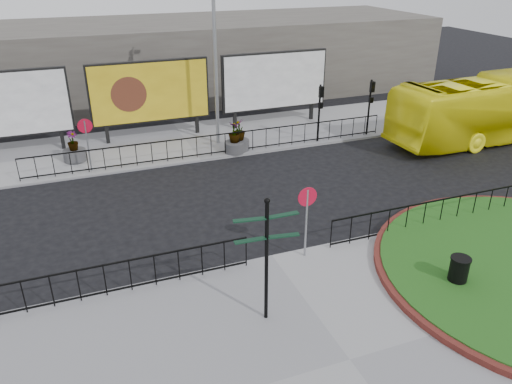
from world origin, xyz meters
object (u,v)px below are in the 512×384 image
fingerpost_sign (267,249)px  lamp_post (215,51)px  billboard_mid (150,92)px  planter_b (234,141)px  litter_bin (458,272)px  planter_a (74,151)px  planter_c (239,138)px  bus (496,108)px

fingerpost_sign → lamp_post: bearing=87.2°
billboard_mid → planter_b: (3.37, -3.57, -1.91)m
lamp_post → fingerpost_sign: bearing=-101.6°
litter_bin → planter_b: 13.17m
planter_a → planter_c: planter_c is taller
lamp_post → planter_c: size_ratio=5.83×
lamp_post → planter_a: (-7.13, -0.00, -4.22)m
lamp_post → planter_c: 4.39m
planter_c → lamp_post: bearing=116.9°
bus → planter_c: 13.73m
billboard_mid → fingerpost_sign: 15.77m
planter_a → planter_c: 7.95m
billboard_mid → bus: (17.07, -6.29, -0.89)m
fingerpost_sign → bus: size_ratio=0.30×
bus → planter_b: 14.01m
litter_bin → planter_c: size_ratio=0.62×
billboard_mid → planter_a: bearing=-154.5°
billboard_mid → litter_bin: billboard_mid is taller
fingerpost_sign → bus: bearing=38.1°
planter_c → bus: bearing=-12.5°
bus → planter_c: size_ratio=7.76×
lamp_post → bus: 15.04m
billboard_mid → planter_c: bearing=-42.1°
bus → litter_bin: bearing=130.7°
planter_b → planter_c: bearing=35.0°
planter_a → planter_b: planter_b is taller
planter_a → planter_b: size_ratio=0.94×
lamp_post → litter_bin: 15.39m
bus → planter_a: (-21.19, 4.32, -1.11)m
planter_a → planter_c: bearing=-9.9°
billboard_mid → lamp_post: 4.23m
litter_bin → planter_c: (-2.30, 13.13, 0.10)m
billboard_mid → bus: 18.21m
litter_bin → bus: size_ratio=0.08×
billboard_mid → bus: billboard_mid is taller
litter_bin → planter_b: bearing=101.5°
planter_c → planter_b: bearing=-145.0°
billboard_mid → litter_bin: (6.00, -16.47, -1.98)m
bus → planter_a: bearing=76.6°
fingerpost_sign → planter_b: 12.72m
fingerpost_sign → bus: (16.90, 9.48, -0.60)m
planter_a → planter_b: 7.66m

